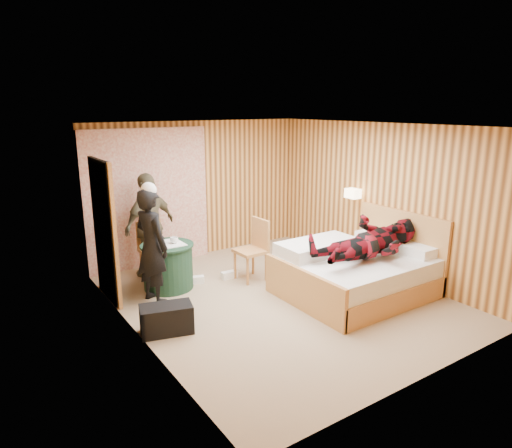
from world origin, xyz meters
TOP-DOWN VIEW (x-y plane):
  - floor at (0.00, 0.00)m, footprint 4.20×5.00m
  - ceiling at (0.00, 0.00)m, footprint 4.20×5.00m
  - wall_back at (0.00, 2.50)m, footprint 4.20×0.02m
  - wall_left at (-2.10, 0.00)m, footprint 0.02×5.00m
  - wall_right at (2.10, 0.00)m, footprint 0.02×5.00m
  - curtain at (-1.00, 2.43)m, footprint 2.20×0.08m
  - doorway at (-2.06, 1.40)m, footprint 0.06×0.90m
  - wall_lamp at (1.92, 0.45)m, footprint 0.26×0.24m
  - bed at (1.12, -0.49)m, footprint 2.14×1.69m
  - nightstand at (1.88, 0.10)m, footprint 0.43×0.58m
  - round_table at (-1.18, 1.26)m, footprint 0.81×0.81m
  - chair_far at (-1.18, 1.91)m, footprint 0.42×0.42m
  - chair_near at (0.17, 0.85)m, footprint 0.46×0.46m
  - duffel_bag at (-1.78, -0.08)m, footprint 0.71×0.50m
  - sneaker_left at (-0.19, 1.08)m, footprint 0.27×0.12m
  - sneaker_right at (-0.74, 1.19)m, footprint 0.28×0.18m
  - woman_standing at (-1.54, 0.92)m, footprint 0.53×0.68m
  - man_at_table at (-1.18, 1.94)m, footprint 1.09×0.78m
  - man_on_bed at (1.15, -0.72)m, footprint 0.86×0.67m
  - book_lower at (1.88, 0.05)m, footprint 0.26×0.28m
  - book_upper at (1.88, 0.05)m, footprint 0.16×0.22m
  - cup_nightstand at (1.88, 0.23)m, footprint 0.11×0.11m
  - cup_table at (-1.08, 1.21)m, footprint 0.14×0.14m

SIDE VIEW (x-z plane):
  - floor at x=0.00m, z-range -0.01..0.01m
  - sneaker_right at x=-0.74m, z-range 0.00..0.12m
  - sneaker_left at x=-0.19m, z-range 0.00..0.12m
  - duffel_bag at x=-1.78m, z-range 0.00..0.36m
  - nightstand at x=1.88m, z-range 0.01..0.57m
  - bed at x=1.12m, z-range -0.25..0.92m
  - round_table at x=-1.18m, z-range 0.00..0.72m
  - chair_far at x=-1.18m, z-range 0.07..1.00m
  - book_lower at x=1.88m, z-range 0.56..0.58m
  - chair_near at x=0.17m, z-range 0.08..1.08m
  - book_upper at x=1.88m, z-range 0.58..0.60m
  - cup_nightstand at x=1.88m, z-range 0.56..0.66m
  - cup_table at x=-1.08m, z-range 0.72..0.82m
  - woman_standing at x=-1.54m, z-range 0.00..1.67m
  - man_at_table at x=-1.18m, z-range 0.00..1.72m
  - man_on_bed at x=1.15m, z-range 0.13..1.90m
  - doorway at x=-2.06m, z-range 0.00..2.05m
  - curtain at x=-1.00m, z-range 0.00..2.40m
  - wall_back at x=0.00m, z-range 0.00..2.50m
  - wall_left at x=-2.10m, z-range 0.00..2.50m
  - wall_right at x=2.10m, z-range 0.00..2.50m
  - wall_lamp at x=1.92m, z-range 1.22..1.38m
  - ceiling at x=0.00m, z-range 2.50..2.50m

